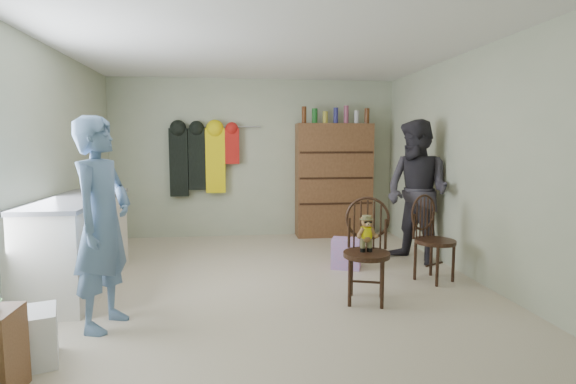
{
  "coord_description": "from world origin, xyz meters",
  "views": [
    {
      "loc": [
        -0.36,
        -4.72,
        1.49
      ],
      "look_at": [
        0.25,
        0.2,
        0.95
      ],
      "focal_mm": 28.0,
      "sensor_mm": 36.0,
      "label": 1
    }
  ],
  "objects": [
    {
      "name": "ground_plane",
      "position": [
        0.0,
        0.0,
        0.0
      ],
      "size": [
        5.0,
        5.0,
        0.0
      ],
      "primitive_type": "plane",
      "color": "beige",
      "rests_on": "ground"
    },
    {
      "name": "room_walls",
      "position": [
        0.0,
        0.53,
        1.58
      ],
      "size": [
        5.0,
        5.0,
        5.0
      ],
      "color": "#B5BB9D",
      "rests_on": "ground"
    },
    {
      "name": "counter",
      "position": [
        -1.95,
        0.0,
        0.47
      ],
      "size": [
        0.64,
        1.86,
        0.94
      ],
      "color": "silver",
      "rests_on": "ground"
    },
    {
      "name": "plastic_tub",
      "position": [
        -1.76,
        -1.64,
        0.18
      ],
      "size": [
        0.48,
        0.47,
        0.36
      ],
      "primitive_type": "cube",
      "rotation": [
        0.0,
        0.0,
        0.34
      ],
      "color": "white",
      "rests_on": "ground"
    },
    {
      "name": "chair_front",
      "position": [
        0.89,
        -0.7,
        0.55
      ],
      "size": [
        0.55,
        0.55,
        0.98
      ],
      "rotation": [
        0.0,
        0.0,
        -0.31
      ],
      "color": "#361F13",
      "rests_on": "ground"
    },
    {
      "name": "chair_far",
      "position": [
        1.77,
        -0.16,
        0.5
      ],
      "size": [
        0.56,
        0.56,
        0.93
      ],
      "rotation": [
        0.0,
        0.0,
        0.49
      ],
      "color": "#361F13",
      "rests_on": "ground"
    },
    {
      "name": "striped_bag",
      "position": [
        0.98,
        0.41,
        0.18
      ],
      "size": [
        0.41,
        0.36,
        0.36
      ],
      "primitive_type": "cube",
      "rotation": [
        0.0,
        0.0,
        -0.35
      ],
      "color": "pink",
      "rests_on": "ground"
    },
    {
      "name": "person_left",
      "position": [
        -1.4,
        -1.03,
        0.85
      ],
      "size": [
        0.56,
        0.71,
        1.7
      ],
      "primitive_type": "imported",
      "rotation": [
        0.0,
        0.0,
        1.29
      ],
      "color": "slate",
      "rests_on": "ground"
    },
    {
      "name": "person_right",
      "position": [
        1.91,
        0.55,
        0.89
      ],
      "size": [
        1.01,
        1.08,
        1.78
      ],
      "primitive_type": "imported",
      "rotation": [
        0.0,
        0.0,
        -1.08
      ],
      "color": "#2D2B33",
      "rests_on": "ground"
    },
    {
      "name": "dresser",
      "position": [
        1.25,
        2.3,
        0.91
      ],
      "size": [
        1.2,
        0.39,
        2.07
      ],
      "color": "brown",
      "rests_on": "ground"
    },
    {
      "name": "coat_rack",
      "position": [
        -0.83,
        2.38,
        1.25
      ],
      "size": [
        1.42,
        0.12,
        1.09
      ],
      "color": "#99999E",
      "rests_on": "ground"
    }
  ]
}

